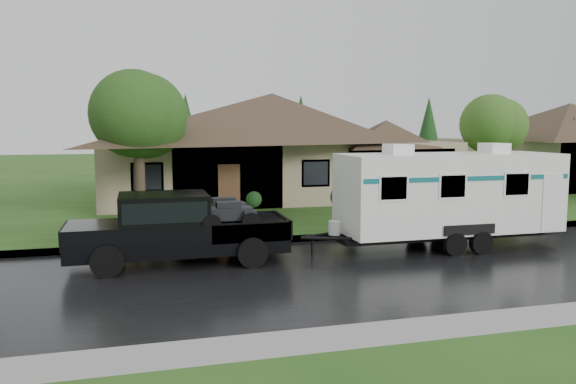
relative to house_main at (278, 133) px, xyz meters
name	(u,v)px	position (x,y,z in m)	size (l,w,h in m)	color
ground	(316,255)	(-2.29, -13.84, -3.59)	(140.00, 140.00, 0.00)	#275319
road	(339,271)	(-2.29, -15.84, -3.59)	(140.00, 8.00, 0.01)	black
curb	(296,239)	(-2.29, -11.59, -3.52)	(140.00, 0.50, 0.15)	gray
lawn	(234,195)	(-2.29, 1.16, -3.52)	(140.00, 26.00, 0.15)	#275319
house_main	(278,133)	(0.00, 0.00, 0.00)	(19.44, 10.80, 6.90)	gray
house_neighbor	(574,136)	(19.97, 0.50, -0.27)	(15.12, 9.72, 6.45)	tan
tree_left_green	(138,117)	(-7.46, -7.45, 0.72)	(3.63, 3.63, 6.01)	#382B1E
tree_right_green	(495,129)	(10.54, -4.47, 0.22)	(3.19, 3.19, 5.29)	#382B1E
shrub_row	(296,196)	(-0.29, -4.54, -2.94)	(13.60, 1.00, 1.00)	#143814
pickup_truck	(175,226)	(-6.57, -13.83, -2.49)	(6.15, 2.34, 2.05)	black
travel_trailer	(449,193)	(2.25, -13.83, -1.79)	(7.58, 2.66, 3.40)	white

